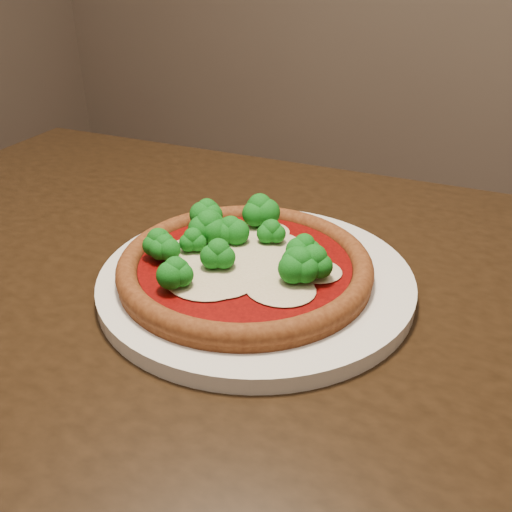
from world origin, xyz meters
The scene contains 3 objects.
dining_table centered at (0.03, 0.22, 0.66)m, with size 1.29×0.99×0.75m.
plate centered at (0.05, 0.25, 0.76)m, with size 0.35×0.35×0.02m, color silver.
pizza centered at (0.03, 0.25, 0.79)m, with size 0.28×0.28×0.06m.
Camera 1 is at (0.32, -0.22, 1.10)m, focal length 40.00 mm.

